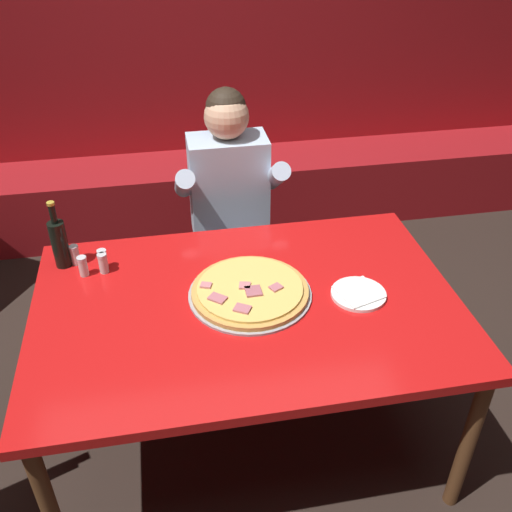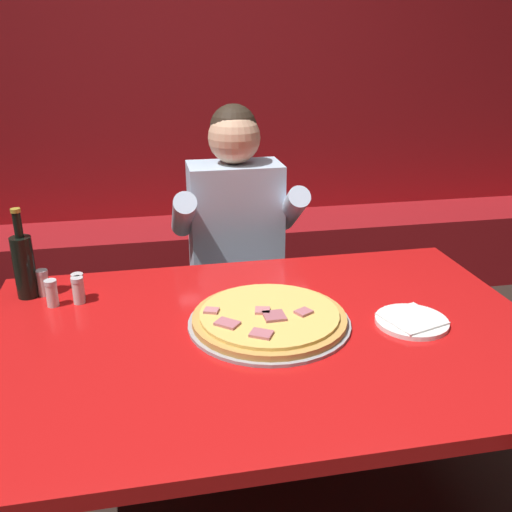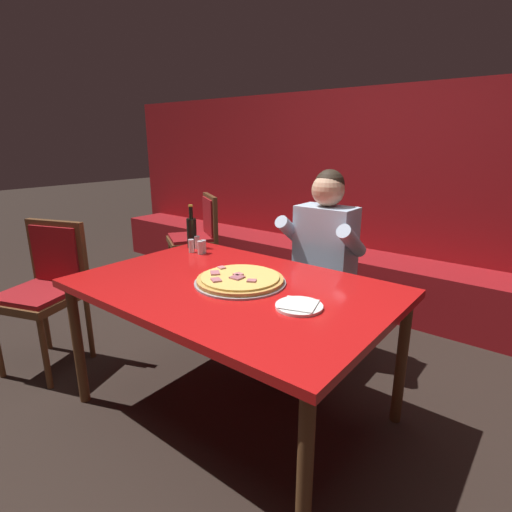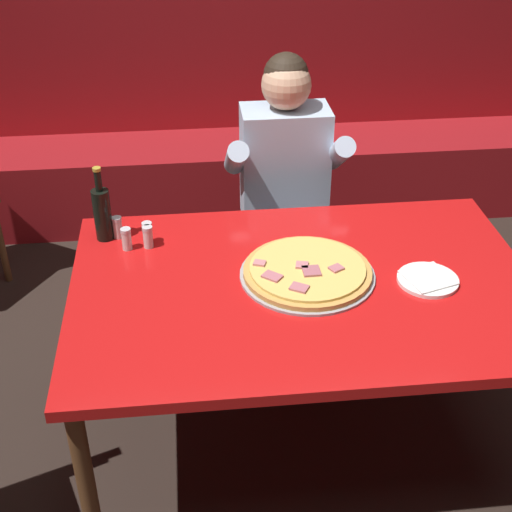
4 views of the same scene
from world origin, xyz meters
TOP-DOWN VIEW (x-y plane):
  - ground_plane at (0.00, 0.00)m, footprint 24.00×24.00m
  - booth_wall_panel at (0.00, 2.18)m, footprint 6.80×0.16m
  - booth_bench at (0.00, 1.86)m, footprint 6.46×0.48m
  - main_dining_table at (0.00, 0.00)m, footprint 1.59×1.07m
  - pizza at (0.02, 0.04)m, footprint 0.47×0.47m
  - plate_white_paper at (0.42, -0.04)m, footprint 0.21×0.21m
  - beer_bottle at (-0.70, 0.38)m, footprint 0.07×0.07m
  - shaker_parmesan at (-0.65, 0.37)m, footprint 0.04×0.04m
  - shaker_oregano at (-0.53, 0.29)m, footprint 0.04×0.04m
  - shaker_black_pepper at (-0.61, 0.29)m, footprint 0.04×0.04m
  - shaker_red_pepper_flakes at (-0.53, 0.32)m, footprint 0.04×0.04m
  - diner_seated_blue_shirt at (0.06, 0.78)m, footprint 0.53×0.53m

SIDE VIEW (x-z plane):
  - ground_plane at x=0.00m, z-range 0.00..0.00m
  - booth_bench at x=0.00m, z-range 0.00..0.46m
  - main_dining_table at x=0.00m, z-range 0.31..1.06m
  - diner_seated_blue_shirt at x=0.06m, z-range 0.07..1.34m
  - plate_white_paper at x=0.42m, z-range 0.74..0.76m
  - pizza at x=0.02m, z-range 0.74..0.79m
  - shaker_parmesan at x=-0.65m, z-range 0.74..0.83m
  - shaker_oregano at x=-0.53m, z-range 0.74..0.83m
  - shaker_black_pepper at x=-0.61m, z-range 0.74..0.83m
  - shaker_red_pepper_flakes at x=-0.53m, z-range 0.74..0.83m
  - beer_bottle at x=-0.70m, z-range 0.71..1.00m
  - booth_wall_panel at x=0.00m, z-range 0.00..1.90m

